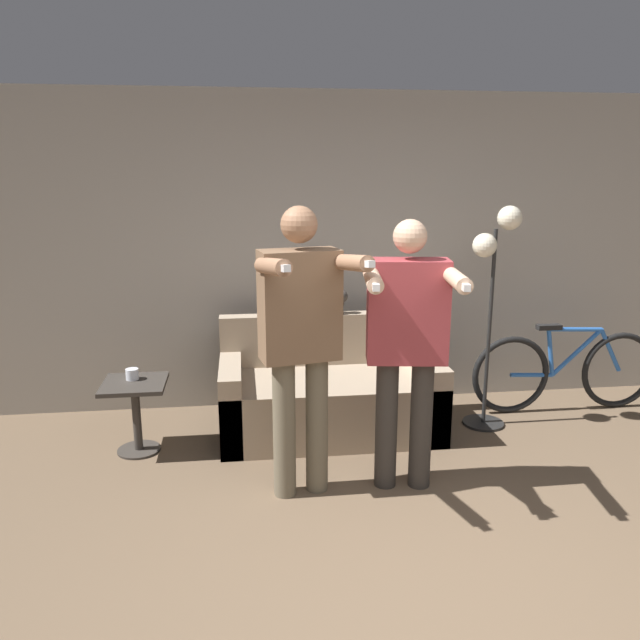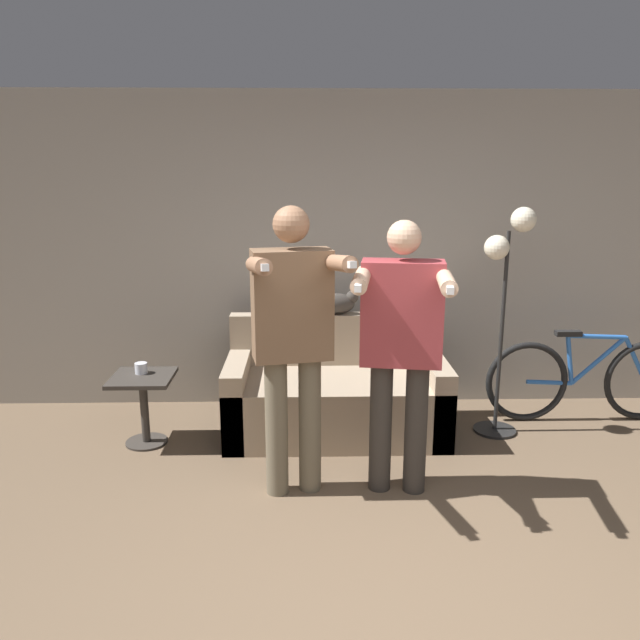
# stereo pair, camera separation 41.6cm
# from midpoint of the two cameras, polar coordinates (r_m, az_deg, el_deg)

# --- Properties ---
(wall_back) EXTENTS (10.00, 0.05, 2.60)m
(wall_back) POSITION_cam_midpoint_polar(r_m,az_deg,el_deg) (5.26, 0.60, 6.16)
(wall_back) COLOR #B7B2A8
(wall_back) RESTS_ON ground_plane
(couch) EXTENTS (1.66, 0.83, 0.86)m
(couch) POSITION_cam_midpoint_polar(r_m,az_deg,el_deg) (4.84, -1.62, -6.96)
(couch) COLOR tan
(couch) RESTS_ON ground_plane
(person_left) EXTENTS (0.62, 0.75, 1.79)m
(person_left) POSITION_cam_midpoint_polar(r_m,az_deg,el_deg) (3.70, -4.99, -1.19)
(person_left) COLOR #6B604C
(person_left) RESTS_ON ground_plane
(person_right) EXTENTS (0.62, 0.74, 1.71)m
(person_right) POSITION_cam_midpoint_polar(r_m,az_deg,el_deg) (3.79, 4.87, -1.61)
(person_right) COLOR #38332D
(person_right) RESTS_ON ground_plane
(cat) EXTENTS (0.42, 0.15, 0.19)m
(cat) POSITION_cam_midpoint_polar(r_m,az_deg,el_deg) (4.95, -1.76, 1.55)
(cat) COLOR #3D3833
(cat) RESTS_ON couch
(floor_lamp) EXTENTS (0.36, 0.32, 1.73)m
(floor_lamp) POSITION_cam_midpoint_polar(r_m,az_deg,el_deg) (4.82, 13.30, 4.57)
(floor_lamp) COLOR black
(floor_lamp) RESTS_ON ground_plane
(side_table) EXTENTS (0.44, 0.44, 0.53)m
(side_table) POSITION_cam_midpoint_polar(r_m,az_deg,el_deg) (4.71, -18.99, -7.16)
(side_table) COLOR #38332D
(side_table) RESTS_ON ground_plane
(cup) EXTENTS (0.09, 0.09, 0.08)m
(cup) POSITION_cam_midpoint_polar(r_m,az_deg,el_deg) (4.71, -19.26, -4.74)
(cup) COLOR silver
(cup) RESTS_ON side_table
(bicycle) EXTENTS (1.62, 0.07, 0.75)m
(bicycle) POSITION_cam_midpoint_polar(r_m,az_deg,el_deg) (5.53, 19.56, -4.43)
(bicycle) COLOR black
(bicycle) RESTS_ON ground_plane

